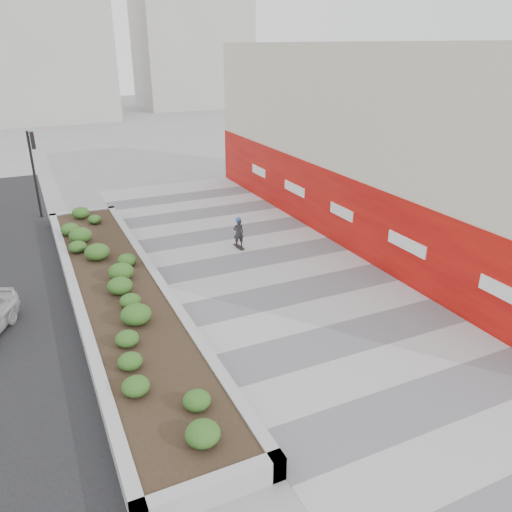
# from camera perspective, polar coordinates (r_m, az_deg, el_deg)

# --- Properties ---
(ground) EXTENTS (160.00, 160.00, 0.00)m
(ground) POSITION_cam_1_polar(r_m,az_deg,el_deg) (13.82, 14.49, -12.70)
(ground) COLOR gray
(ground) RESTS_ON ground
(walkway) EXTENTS (8.00, 36.00, 0.01)m
(walkway) POSITION_cam_1_polar(r_m,az_deg,el_deg) (15.81, 7.70, -7.15)
(walkway) COLOR #A8A8AD
(walkway) RESTS_ON ground
(building) EXTENTS (6.04, 24.08, 8.00)m
(building) POSITION_cam_1_polar(r_m,az_deg,el_deg) (23.03, 15.17, 12.45)
(building) COLOR beige
(building) RESTS_ON ground
(planter) EXTENTS (3.00, 18.00, 0.90)m
(planter) POSITION_cam_1_polar(r_m,az_deg,el_deg) (17.23, -15.44, -3.61)
(planter) COLOR #9E9EA0
(planter) RESTS_ON ground
(traffic_signal_near) EXTENTS (0.33, 0.28, 4.20)m
(traffic_signal_near) POSITION_cam_1_polar(r_m,az_deg,el_deg) (26.38, -24.06, 9.83)
(traffic_signal_near) COLOR black
(traffic_signal_near) RESTS_ON ground
(distant_bldg_north_l) EXTENTS (16.00, 12.00, 20.00)m
(distant_bldg_north_l) POSITION_cam_1_polar(r_m,az_deg,el_deg) (63.46, -24.79, 23.03)
(distant_bldg_north_l) COLOR #ADAAA3
(distant_bldg_north_l) RESTS_ON ground
(distant_bldg_north_r) EXTENTS (14.00, 10.00, 24.00)m
(distant_bldg_north_r) POSITION_cam_1_polar(r_m,az_deg,el_deg) (72.14, -7.54, 26.12)
(distant_bldg_north_r) COLOR #ADAAA3
(distant_bldg_north_r) RESTS_ON ground
(manhole_cover) EXTENTS (0.44, 0.44, 0.01)m
(manhole_cover) POSITION_cam_1_polar(r_m,az_deg,el_deg) (16.06, 9.21, -6.75)
(manhole_cover) COLOR #595654
(manhole_cover) RESTS_ON ground
(skateboarder) EXTENTS (0.47, 0.73, 1.36)m
(skateboarder) POSITION_cam_1_polar(r_m,az_deg,el_deg) (20.76, -2.01, 2.70)
(skateboarder) COLOR beige
(skateboarder) RESTS_ON ground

